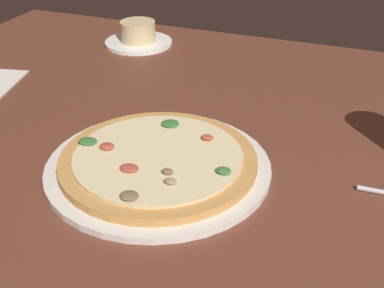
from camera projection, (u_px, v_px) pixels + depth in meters
dining_table at (223, 164)px, 79.79cm from camera, size 150.00×110.00×4.00cm
pizza_main at (158, 163)px, 74.19cm from camera, size 32.58×32.58×3.36cm
ramekin_on_saucer at (138, 36)px, 120.21cm from camera, size 15.73×15.73×5.47cm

